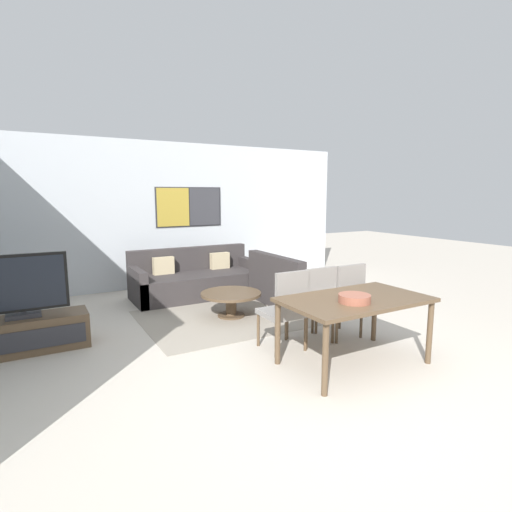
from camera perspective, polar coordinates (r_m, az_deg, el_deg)
ground_plane at (r=3.95m, az=15.02°, el=-18.71°), size 24.00×24.00×0.00m
wall_back at (r=8.09m, az=-11.46°, el=5.83°), size 7.59×0.09×2.80m
area_rug at (r=6.02m, az=-3.58°, el=-8.57°), size 2.56×2.00×0.01m
tv_console at (r=5.38m, az=-30.07°, el=-9.69°), size 1.34×0.47×0.41m
television at (r=5.24m, az=-30.54°, el=-3.81°), size 0.97×0.20×0.73m
sofa_main at (r=7.25m, az=-8.64°, el=-3.46°), size 2.24×0.94×0.84m
sofa_side at (r=6.62m, az=4.99°, el=-4.57°), size 0.94×1.47×0.84m
coffee_table at (r=5.95m, az=-3.61°, el=-6.06°), size 0.89×0.89×0.37m
dining_table at (r=4.36m, az=13.95°, el=-6.77°), size 1.54×0.91×0.73m
dining_chair_left at (r=4.62m, az=4.28°, el=-7.22°), size 0.46×0.46×0.96m
dining_chair_centre at (r=4.89m, az=8.35°, el=-6.38°), size 0.46×0.46×0.96m
dining_chair_right at (r=5.14m, az=12.43°, el=-5.75°), size 0.46×0.46×0.96m
fruit_bowl at (r=4.15m, az=13.89°, el=-5.83°), size 0.32×0.32×0.08m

